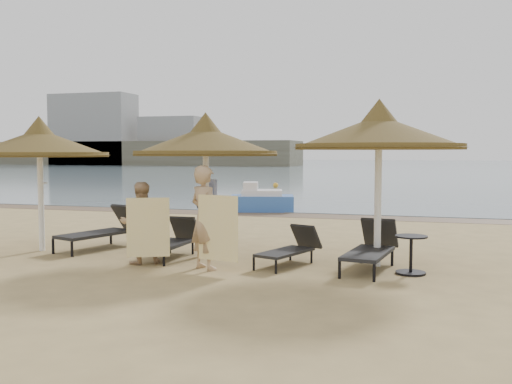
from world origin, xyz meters
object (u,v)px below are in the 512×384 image
palapa_center (206,142)px  side_table (411,256)px  palapa_left (39,144)px  lounger_near_right (291,248)px  lounger_far_left (105,229)px  lounger_far_right (372,247)px  person_right (205,209)px  person_left (140,216)px  pedal_boat (261,200)px  lounger_near_left (173,240)px  palapa_right (379,133)px

palapa_center → side_table: palapa_center is taller
palapa_left → side_table: 8.20m
palapa_left → lounger_near_right: bearing=0.4°
palapa_center → lounger_far_left: size_ratio=1.36×
palapa_center → palapa_left: bearing=-172.7°
palapa_center → lounger_far_left: (-2.59, 0.26, -1.98)m
lounger_far_right → person_right: (-2.99, -0.95, 0.73)m
person_left → pedal_boat: bearing=-126.8°
lounger_far_right → pedal_boat: (-4.88, 9.57, -0.00)m
palapa_left → lounger_far_right: 7.48m
person_right → person_left: bearing=23.6°
lounger_near_right → lounger_far_right: (1.54, 0.05, 0.07)m
palapa_center → side_table: (4.21, -0.67, -2.08)m
palapa_left → lounger_far_left: (1.14, 0.73, -1.95)m
palapa_left → person_left: palapa_left is taller
lounger_near_left → lounger_far_right: size_ratio=0.87×
lounger_near_right → person_right: 1.88m
lounger_far_left → side_table: bearing=10.7°
palapa_center → lounger_far_right: bearing=-6.4°
palapa_right → lounger_near_left: (-4.18, -0.22, -2.19)m
palapa_left → lounger_near_left: size_ratio=1.67×
person_left → pedal_boat: person_left is taller
lounger_near_left → person_right: (1.11, -1.01, 0.77)m
palapa_right → palapa_center: bearing=178.1°
palapa_right → person_left: size_ratio=1.73×
lounger_near_left → lounger_near_right: size_ratio=1.04×
side_table → pedal_boat: 11.33m
lounger_near_left → pedal_boat: size_ratio=0.70×
side_table → person_left: bearing=-174.3°
lounger_near_left → person_left: 1.08m
person_left → palapa_right: bearing=154.0°
palapa_left → lounger_near_left: bearing=2.7°
pedal_boat → person_left: bearing=-102.1°
palapa_left → side_table: palapa_left is taller
person_left → person_right: (1.42, -0.15, 0.20)m
palapa_right → lounger_far_right: palapa_right is taller
lounger_far_right → pedal_boat: size_ratio=0.80×
pedal_boat → side_table: bearing=-75.1°
palapa_left → side_table: size_ratio=4.33×
palapa_center → person_right: bearing=-69.6°
palapa_left → person_right: size_ratio=1.33×
palapa_center → pedal_boat: (-1.39, 9.18, -2.01)m
side_table → person_left: size_ratio=0.37×
lounger_far_left → lounger_far_right: (6.07, -0.65, -0.02)m
lounger_far_left → person_right: 3.54m
palapa_right → person_right: 3.59m
palapa_left → side_table: bearing=-1.4°
palapa_left → palapa_center: size_ratio=0.99×
side_table → pedal_boat: size_ratio=0.27×
palapa_center → person_right: size_ratio=1.35×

